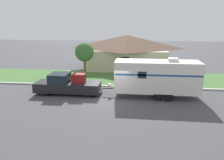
# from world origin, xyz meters

# --- Properties ---
(ground_plane) EXTENTS (120.00, 120.00, 0.00)m
(ground_plane) POSITION_xyz_m (0.00, 0.00, 0.00)
(ground_plane) COLOR #47474C
(curb_strip) EXTENTS (80.00, 0.30, 0.14)m
(curb_strip) POSITION_xyz_m (0.00, 3.75, 0.07)
(curb_strip) COLOR beige
(curb_strip) RESTS_ON ground_plane
(lawn_strip) EXTENTS (80.00, 7.00, 0.03)m
(lawn_strip) POSITION_xyz_m (0.00, 7.40, 0.01)
(lawn_strip) COLOR #477538
(lawn_strip) RESTS_ON ground_plane
(house_across_street) EXTENTS (11.60, 7.69, 4.57)m
(house_across_street) POSITION_xyz_m (0.45, 13.54, 2.37)
(house_across_street) COLOR beige
(house_across_street) RESTS_ON ground_plane
(pickup_truck) EXTENTS (5.93, 1.96, 2.00)m
(pickup_truck) POSITION_xyz_m (-4.29, 1.22, 0.83)
(pickup_truck) COLOR black
(pickup_truck) RESTS_ON ground_plane
(travel_trailer) EXTENTS (8.21, 2.28, 3.43)m
(travel_trailer) POSITION_xyz_m (3.61, 1.22, 1.86)
(travel_trailer) COLOR black
(travel_trailer) RESTS_ON ground_plane
(mailbox) EXTENTS (0.48, 0.20, 1.38)m
(mailbox) POSITION_xyz_m (-5.17, 4.56, 1.06)
(mailbox) COLOR brown
(mailbox) RESTS_ON ground_plane
(tree_in_yard) EXTENTS (2.18, 2.18, 4.03)m
(tree_in_yard) POSITION_xyz_m (-4.14, 7.57, 2.92)
(tree_in_yard) COLOR brown
(tree_in_yard) RESTS_ON ground_plane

